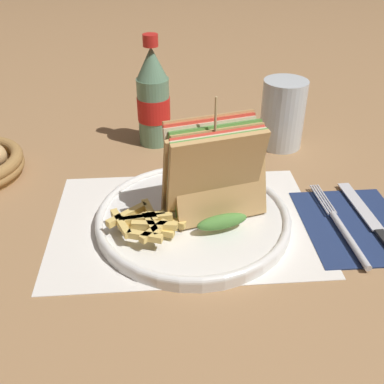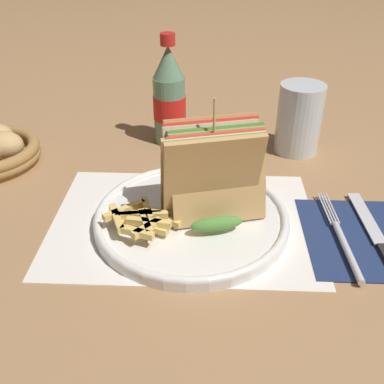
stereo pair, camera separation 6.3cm
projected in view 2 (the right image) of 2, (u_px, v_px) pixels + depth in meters
ground_plane at (211, 220)px, 0.65m from camera, size 4.00×4.00×0.00m
placemat at (184, 221)px, 0.64m from camera, size 0.37×0.26×0.00m
plate_main at (191, 217)px, 0.63m from camera, size 0.27×0.27×0.02m
club_sandwich at (214, 174)px, 0.60m from camera, size 0.15×0.12×0.17m
fries_pile at (141, 219)px, 0.60m from camera, size 0.11×0.09×0.02m
napkin at (357, 237)px, 0.61m from camera, size 0.14×0.18×0.00m
fork at (343, 241)px, 0.59m from camera, size 0.02×0.19×0.01m
knife at (376, 236)px, 0.60m from camera, size 0.02×0.20×0.00m
coke_bottle_near at (169, 98)px, 0.81m from camera, size 0.06×0.06×0.20m
glass_near at (298, 123)px, 0.80m from camera, size 0.08×0.08×0.12m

